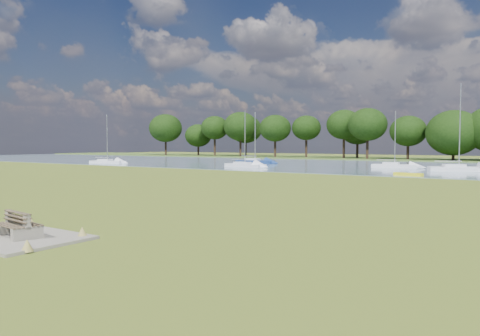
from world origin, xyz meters
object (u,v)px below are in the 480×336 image
Objects in this scene: sailboat_4 at (245,164)px; sailboat_8 at (394,165)px; kayak at (408,174)px; sailboat_2 at (255,160)px; sailboat_3 at (107,161)px; sailboat_6 at (458,167)px; bench_pair at (18,226)px.

sailboat_4 is 19.18m from sailboat_8.
sailboat_4 reaches higher than kayak.
sailboat_2 is (-26.79, 14.43, 0.35)m from kayak.
sailboat_6 is at bearing 0.47° from sailboat_3.
bench_pair is 48.89m from sailboat_6.
sailboat_2 is 0.81× the size of sailboat_6.
sailboat_6 is 8.65m from sailboat_8.
bench_pair is 38.10m from kayak.
kayak is 30.43m from sailboat_2.
sailboat_4 is (-22.23, 4.76, 0.26)m from kayak.
bench_pair is 0.23× the size of sailboat_3.
bench_pair is 47.00m from sailboat_4.
sailboat_3 is 1.05× the size of sailboat_8.
sailboat_2 is 1.07× the size of sailboat_4.
bench_pair is 51.87m from sailboat_8.
sailboat_2 is (-24.08, 52.43, 0.08)m from bench_pair.
sailboat_8 is at bearing 38.23° from sailboat_4.
sailboat_8 is at bearing -1.66° from sailboat_2.
sailboat_2 is 1.09× the size of sailboat_8.
sailboat_8 is at bearing 100.24° from bench_pair.
bench_pair is at bearing -55.35° from sailboat_4.
kayak is at bearing -128.85° from sailboat_6.
kayak is at bearing -11.98° from sailboat_3.
bench_pair is at bearing -120.79° from sailboat_6.
sailboat_4 is at bearing -64.73° from sailboat_2.
sailboat_3 is (-43.42, 39.99, -0.01)m from bench_pair.
bench_pair is 0.24× the size of sailboat_4.
sailboat_8 is at bearing 124.57° from kayak.
sailboat_6 reaches higher than sailboat_3.
sailboat_3 is at bearing 165.57° from sailboat_6.
kayak is at bearing -28.30° from sailboat_2.
sailboat_3 reaches higher than sailboat_8.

